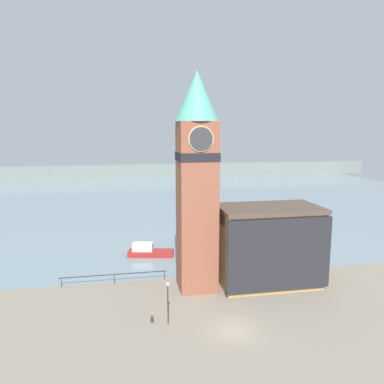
{
  "coord_description": "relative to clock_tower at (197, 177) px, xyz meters",
  "views": [
    {
      "loc": [
        -9.44,
        -29.53,
        17.56
      ],
      "look_at": [
        -2.44,
        7.39,
        11.42
      ],
      "focal_mm": 35.0,
      "sensor_mm": 36.0,
      "label": 1
    }
  ],
  "objects": [
    {
      "name": "ground_plane",
      "position": [
        1.43,
        -9.85,
        -12.62
      ],
      "size": [
        160.0,
        160.0,
        0.0
      ],
      "primitive_type": "plane",
      "color": "gray"
    },
    {
      "name": "water",
      "position": [
        1.43,
        63.23,
        -12.62
      ],
      "size": [
        160.0,
        120.0,
        0.0
      ],
      "color": "gray",
      "rests_on": "ground_plane"
    },
    {
      "name": "far_shoreline",
      "position": [
        1.43,
        103.23,
        -10.12
      ],
      "size": [
        180.0,
        3.0,
        5.0
      ],
      "color": "slate",
      "rests_on": "water"
    },
    {
      "name": "pier_railing",
      "position": [
        -9.23,
        2.98,
        -11.66
      ],
      "size": [
        12.39,
        0.08,
        1.09
      ],
      "color": "#232328",
      "rests_on": "ground_plane"
    },
    {
      "name": "clock_tower",
      "position": [
        0.0,
        0.0,
        0.0
      ],
      "size": [
        4.67,
        4.67,
        23.78
      ],
      "color": "brown",
      "rests_on": "ground_plane"
    },
    {
      "name": "pier_building",
      "position": [
        8.34,
        -0.36,
        -8.04
      ],
      "size": [
        11.64,
        6.81,
        9.13
      ],
      "color": "#A88451",
      "rests_on": "ground_plane"
    },
    {
      "name": "boat_near",
      "position": [
        -4.58,
        12.0,
        -11.95
      ],
      "size": [
        6.74,
        3.42,
        1.88
      ],
      "rotation": [
        0.0,
        0.0,
        -0.21
      ],
      "color": "maroon",
      "rests_on": "water"
    },
    {
      "name": "mooring_bollard_near",
      "position": [
        -5.64,
        -6.95,
        -12.27
      ],
      "size": [
        0.3,
        0.3,
        0.65
      ],
      "color": "#2D2D33",
      "rests_on": "ground_plane"
    },
    {
      "name": "lamp_post",
      "position": [
        -4.2,
        -7.46,
        -9.83
      ],
      "size": [
        0.32,
        0.32,
        4.0
      ],
      "color": "black",
      "rests_on": "ground_plane"
    }
  ]
}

